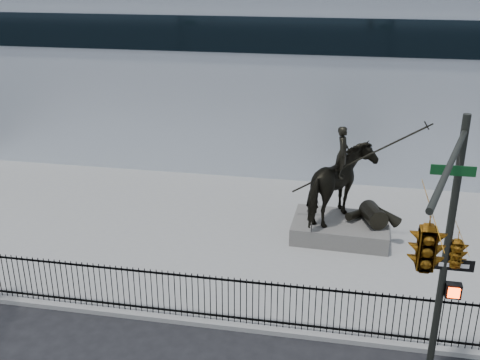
# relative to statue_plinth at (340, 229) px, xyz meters

# --- Properties ---
(ground) EXTENTS (120.00, 120.00, 0.00)m
(ground) POSITION_rel_statue_plinth_xyz_m (-4.52, -7.40, -0.49)
(ground) COLOR black
(ground) RESTS_ON ground
(plaza) EXTENTS (30.00, 12.00, 0.15)m
(plaza) POSITION_rel_statue_plinth_xyz_m (-4.52, -0.40, -0.41)
(plaza) COLOR gray
(plaza) RESTS_ON ground
(building) EXTENTS (44.00, 14.00, 9.00)m
(building) POSITION_rel_statue_plinth_xyz_m (-4.52, 12.60, 4.01)
(building) COLOR silver
(building) RESTS_ON ground
(picket_fence) EXTENTS (22.10, 0.10, 1.50)m
(picket_fence) POSITION_rel_statue_plinth_xyz_m (-4.52, -6.15, 0.41)
(picket_fence) COLOR black
(picket_fence) RESTS_ON plaza
(statue_plinth) EXTENTS (3.70, 2.62, 0.68)m
(statue_plinth) POSITION_rel_statue_plinth_xyz_m (0.00, 0.00, 0.00)
(statue_plinth) COLOR #595652
(statue_plinth) RESTS_ON plaza
(equestrian_statue) EXTENTS (4.62, 2.95, 3.92)m
(equestrian_statue) POSITION_rel_statue_plinth_xyz_m (0.07, -0.00, 1.75)
(equestrian_statue) COLOR black
(equestrian_statue) RESTS_ON statue_plinth
(traffic_signal_right) EXTENTS (2.17, 6.86, 7.00)m
(traffic_signal_right) POSITION_rel_statue_plinth_xyz_m (1.94, -9.40, 4.36)
(traffic_signal_right) COLOR black
(traffic_signal_right) RESTS_ON ground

